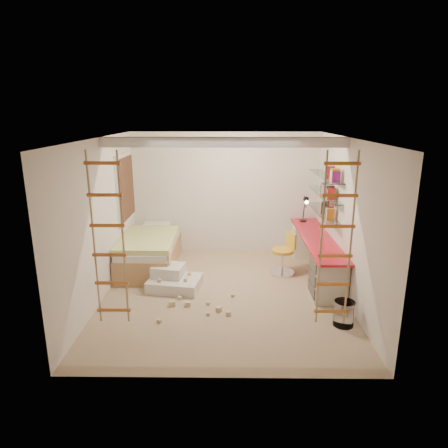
{
  "coord_description": "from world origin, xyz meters",
  "views": [
    {
      "loc": [
        0.08,
        -6.24,
        2.97
      ],
      "look_at": [
        0.0,
        0.3,
        1.15
      ],
      "focal_mm": 32.0,
      "sensor_mm": 36.0,
      "label": 1
    }
  ],
  "objects_px": {
    "play_platform": "(173,280)",
    "bed": "(150,251)",
    "desk": "(315,254)",
    "swivel_chair": "(284,259)"
  },
  "relations": [
    {
      "from": "play_platform",
      "to": "swivel_chair",
      "type": "bearing_deg",
      "value": 17.88
    },
    {
      "from": "swivel_chair",
      "to": "play_platform",
      "type": "bearing_deg",
      "value": -162.12
    },
    {
      "from": "bed",
      "to": "play_platform",
      "type": "xyz_separation_m",
      "value": [
        0.59,
        -0.99,
        -0.18
      ]
    },
    {
      "from": "desk",
      "to": "bed",
      "type": "height_order",
      "value": "desk"
    },
    {
      "from": "play_platform",
      "to": "desk",
      "type": "bearing_deg",
      "value": 13.51
    },
    {
      "from": "desk",
      "to": "play_platform",
      "type": "height_order",
      "value": "desk"
    },
    {
      "from": "bed",
      "to": "swivel_chair",
      "type": "distance_m",
      "value": 2.63
    },
    {
      "from": "desk",
      "to": "bed",
      "type": "bearing_deg",
      "value": 173.51
    },
    {
      "from": "play_platform",
      "to": "bed",
      "type": "bearing_deg",
      "value": 120.58
    },
    {
      "from": "bed",
      "to": "swivel_chair",
      "type": "bearing_deg",
      "value": -7.43
    }
  ]
}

